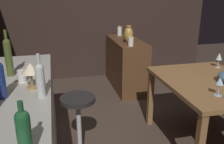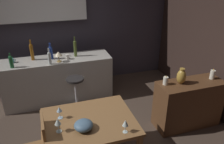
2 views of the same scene
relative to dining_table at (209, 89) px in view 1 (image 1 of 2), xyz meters
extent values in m
cube|color=#33231E|center=(2.49, 0.80, 0.65)|extent=(0.10, 4.40, 2.60)
cube|color=olive|center=(0.00, 0.00, 0.07)|extent=(1.16, 0.91, 0.04)
cube|color=olive|center=(0.53, 0.40, -0.30)|extent=(0.06, 0.06, 0.70)
cube|color=olive|center=(0.53, -0.40, -0.30)|extent=(0.06, 0.06, 0.70)
cube|color=#56351E|center=(1.77, 0.34, -0.24)|extent=(1.10, 0.44, 0.82)
cylinder|color=#262323|center=(0.02, 1.32, 0.02)|extent=(0.32, 0.32, 0.04)
cylinder|color=silver|center=(0.02, 1.32, -0.31)|extent=(0.04, 0.04, 0.65)
cylinder|color=silver|center=(0.36, -0.35, 0.09)|extent=(0.06, 0.06, 0.00)
cylinder|color=silver|center=(0.36, -0.35, 0.14)|extent=(0.01, 0.01, 0.09)
cone|color=silver|center=(0.36, -0.35, 0.23)|extent=(0.07, 0.07, 0.08)
cylinder|color=silver|center=(-0.34, 0.15, 0.09)|extent=(0.07, 0.07, 0.00)
cylinder|color=silver|center=(-0.34, 0.15, 0.15)|extent=(0.01, 0.01, 0.10)
cone|color=silver|center=(-0.34, 0.15, 0.23)|extent=(0.07, 0.07, 0.06)
cylinder|color=#475623|center=(0.14, 1.88, 0.40)|extent=(0.06, 0.06, 0.29)
sphere|color=#475623|center=(0.14, 1.88, 0.54)|extent=(0.06, 0.06, 0.06)
cylinder|color=#475623|center=(0.14, 1.88, 0.61)|extent=(0.02, 0.02, 0.09)
cylinder|color=navy|center=(-0.33, 1.87, 0.36)|extent=(0.07, 0.07, 0.22)
cylinder|color=silver|center=(-0.36, 1.61, 0.35)|extent=(0.06, 0.06, 0.21)
sphere|color=silver|center=(-0.36, 1.61, 0.46)|extent=(0.06, 0.06, 0.06)
cylinder|color=silver|center=(-0.36, 1.61, 0.52)|extent=(0.02, 0.02, 0.08)
cylinder|color=#1E592D|center=(-1.01, 1.65, 0.35)|extent=(0.07, 0.07, 0.19)
sphere|color=#1E592D|center=(-1.01, 1.65, 0.44)|extent=(0.07, 0.07, 0.07)
cylinder|color=#1E592D|center=(-1.01, 1.65, 0.49)|extent=(0.02, 0.02, 0.06)
cylinder|color=white|center=(-0.03, 1.77, 0.30)|extent=(0.07, 0.07, 0.10)
torus|color=white|center=(0.01, 1.77, 0.31)|extent=(0.05, 0.01, 0.05)
cylinder|color=#A58447|center=(-0.20, 1.68, 0.26)|extent=(0.08, 0.08, 0.02)
cylinder|color=#A58447|center=(-0.20, 1.68, 0.32)|extent=(0.02, 0.02, 0.10)
cone|color=beige|center=(-0.20, 1.68, 0.41)|extent=(0.14, 0.14, 0.08)
cylinder|color=white|center=(2.16, 0.36, 0.25)|extent=(0.08, 0.08, 0.15)
ellipsoid|color=yellow|center=(2.16, 0.36, 0.34)|extent=(0.01, 0.01, 0.03)
cylinder|color=white|center=(1.32, 0.41, 0.24)|extent=(0.08, 0.08, 0.13)
ellipsoid|color=yellow|center=(1.32, 0.41, 0.31)|extent=(0.01, 0.01, 0.03)
ellipsoid|color=#B78C38|center=(1.57, 0.37, 0.29)|extent=(0.14, 0.14, 0.24)
cylinder|color=#B78C38|center=(1.57, 0.37, 0.42)|extent=(0.08, 0.08, 0.02)
camera|label=1|loc=(-2.02, 1.50, 0.97)|focal=39.58mm
camera|label=2|loc=(-0.38, -2.17, 1.79)|focal=34.38mm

